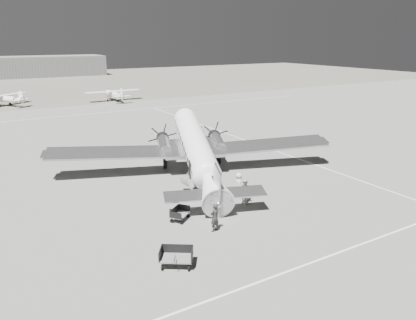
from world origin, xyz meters
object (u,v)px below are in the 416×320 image
(light_plane_right, at_px, (114,95))
(ground_crew, at_px, (215,217))
(baggage_cart_far, at_px, (176,258))
(hangar_main, at_px, (39,66))
(baggage_cart_near, at_px, (180,214))
(light_plane_left, at_px, (5,100))
(dc3_airliner, at_px, (197,150))
(passenger, at_px, (239,184))
(ramp_agent, at_px, (245,191))

(light_plane_right, relative_size, ground_crew, 5.78)
(ground_crew, bearing_deg, baggage_cart_far, 19.00)
(hangar_main, distance_m, baggage_cart_near, 125.64)
(light_plane_left, bearing_deg, dc3_airliner, -115.55)
(light_plane_left, relative_size, baggage_cart_near, 7.11)
(hangar_main, height_order, passenger, hangar_main)
(baggage_cart_far, distance_m, ground_crew, 4.88)
(dc3_airliner, bearing_deg, ramp_agent, -68.00)
(light_plane_right, relative_size, ramp_agent, 5.75)
(dc3_airliner, distance_m, passenger, 5.64)
(ground_crew, bearing_deg, light_plane_right, -115.70)
(baggage_cart_far, xyz_separation_m, ramp_agent, (8.61, 5.48, 0.44))
(hangar_main, distance_m, dc3_airliner, 117.99)
(baggage_cart_near, relative_size, baggage_cart_far, 0.82)
(dc3_airliner, height_order, light_plane_right, dc3_airliner)
(dc3_airliner, xyz_separation_m, passenger, (0.92, -5.30, -1.67))
(light_plane_right, xyz_separation_m, baggage_cart_near, (-14.16, -57.17, -0.73))
(hangar_main, bearing_deg, baggage_cart_far, -95.91)
(passenger, bearing_deg, baggage_cart_near, 124.84)
(hangar_main, relative_size, ramp_agent, 21.35)
(baggage_cart_near, height_order, baggage_cart_far, baggage_cart_far)
(dc3_airliner, distance_m, light_plane_left, 55.29)
(ground_crew, height_order, passenger, ground_crew)
(ramp_agent, distance_m, passenger, 1.88)
(ramp_agent, bearing_deg, passenger, -31.00)
(baggage_cart_near, xyz_separation_m, passenger, (6.34, 1.98, 0.47))
(light_plane_left, relative_size, ground_crew, 5.71)
(dc3_airliner, distance_m, light_plane_right, 50.67)
(baggage_cart_far, relative_size, ramp_agent, 0.97)
(light_plane_left, xyz_separation_m, passenger, (11.93, -59.46, -0.25))
(ramp_agent, bearing_deg, light_plane_right, -19.81)
(hangar_main, distance_m, baggage_cart_far, 131.15)
(light_plane_left, bearing_deg, baggage_cart_far, -124.73)
(hangar_main, bearing_deg, ramp_agent, -92.24)
(baggage_cart_far, distance_m, ramp_agent, 10.21)
(baggage_cart_near, relative_size, ramp_agent, 0.80)
(ramp_agent, bearing_deg, hangar_main, -13.61)
(dc3_airliner, relative_size, baggage_cart_far, 14.12)
(hangar_main, xyz_separation_m, dc3_airliner, (-5.18, -117.87, -0.72))
(light_plane_left, bearing_deg, baggage_cart_near, -121.84)
(dc3_airliner, xyz_separation_m, light_plane_left, (-11.01, 54.16, -1.42))
(light_plane_left, distance_m, ramp_agent, 62.27)
(dc3_airliner, height_order, ramp_agent, dc3_airliner)
(light_plane_left, height_order, ground_crew, light_plane_left)
(hangar_main, relative_size, light_plane_right, 3.72)
(hangar_main, bearing_deg, light_plane_left, -104.26)
(light_plane_right, bearing_deg, light_plane_left, 166.28)
(baggage_cart_far, bearing_deg, ground_crew, 66.22)
(light_plane_left, distance_m, baggage_cart_far, 66.77)
(baggage_cart_near, relative_size, passenger, 0.86)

